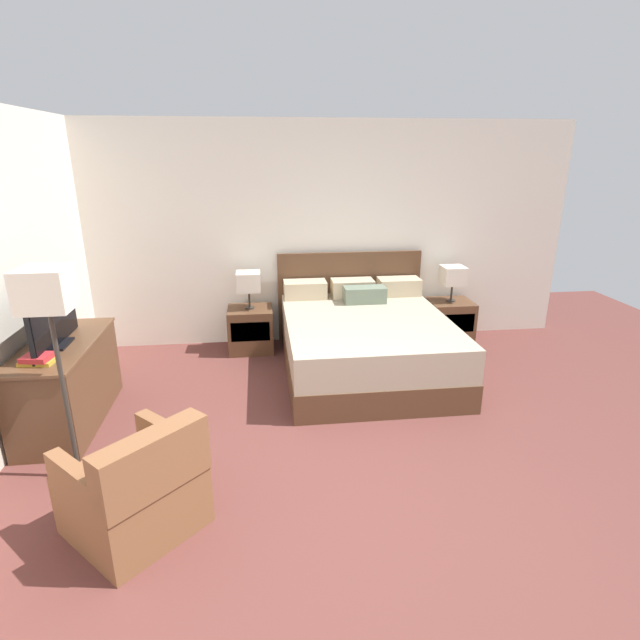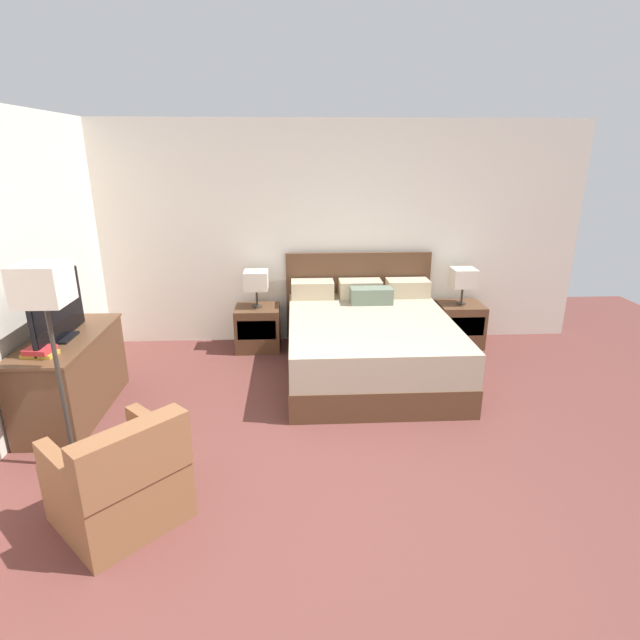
# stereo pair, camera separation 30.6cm
# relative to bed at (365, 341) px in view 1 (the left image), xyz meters

# --- Properties ---
(ground_plane) EXTENTS (10.02, 10.02, 0.00)m
(ground_plane) POSITION_rel_bed_xyz_m (-0.48, -2.32, -0.33)
(ground_plane) COLOR brown
(wall_back) EXTENTS (6.31, 0.06, 2.60)m
(wall_back) POSITION_rel_bed_xyz_m (-0.48, 1.05, 0.97)
(wall_back) COLOR silver
(wall_back) RESTS_ON ground
(bed) EXTENTS (1.74, 2.07, 1.10)m
(bed) POSITION_rel_bed_xyz_m (0.00, 0.00, 0.00)
(bed) COLOR brown
(bed) RESTS_ON ground
(nightstand_left) EXTENTS (0.52, 0.47, 0.51)m
(nightstand_left) POSITION_rel_bed_xyz_m (-1.21, 0.72, -0.07)
(nightstand_left) COLOR brown
(nightstand_left) RESTS_ON ground
(nightstand_right) EXTENTS (0.52, 0.47, 0.51)m
(nightstand_right) POSITION_rel_bed_xyz_m (1.21, 0.72, -0.07)
(nightstand_right) COLOR brown
(nightstand_right) RESTS_ON ground
(table_lamp_left) EXTENTS (0.27, 0.27, 0.43)m
(table_lamp_left) POSITION_rel_bed_xyz_m (-1.21, 0.72, 0.50)
(table_lamp_left) COLOR #332D28
(table_lamp_left) RESTS_ON nightstand_left
(table_lamp_right) EXTENTS (0.27, 0.27, 0.43)m
(table_lamp_right) POSITION_rel_bed_xyz_m (1.21, 0.72, 0.50)
(table_lamp_right) COLOR #332D28
(table_lamp_right) RESTS_ON nightstand_right
(dresser) EXTENTS (0.53, 1.32, 0.73)m
(dresser) POSITION_rel_bed_xyz_m (-2.75, -0.76, 0.04)
(dresser) COLOR brown
(dresser) RESTS_ON ground
(tv) EXTENTS (0.18, 0.89, 0.54)m
(tv) POSITION_rel_bed_xyz_m (-2.75, -0.81, 0.66)
(tv) COLOR black
(tv) RESTS_ON dresser
(book_red_cover) EXTENTS (0.26, 0.17, 0.03)m
(book_red_cover) POSITION_rel_bed_xyz_m (-2.76, -1.18, 0.41)
(book_red_cover) COLOR gold
(book_red_cover) RESTS_ON dresser
(book_blue_cover) EXTENTS (0.22, 0.20, 0.04)m
(book_blue_cover) POSITION_rel_bed_xyz_m (-2.76, -1.18, 0.45)
(book_blue_cover) COLOR #B7282D
(book_blue_cover) RESTS_ON book_red_cover
(armchair_by_window) EXTENTS (0.97, 0.97, 0.76)m
(armchair_by_window) POSITION_rel_bed_xyz_m (-1.87, -2.20, -0.05)
(armchair_by_window) COLOR brown
(armchair_by_window) RESTS_ON ground
(floor_lamp) EXTENTS (0.31, 0.31, 1.55)m
(floor_lamp) POSITION_rel_bed_xyz_m (-2.44, -1.59, 0.96)
(floor_lamp) COLOR #332D28
(floor_lamp) RESTS_ON ground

